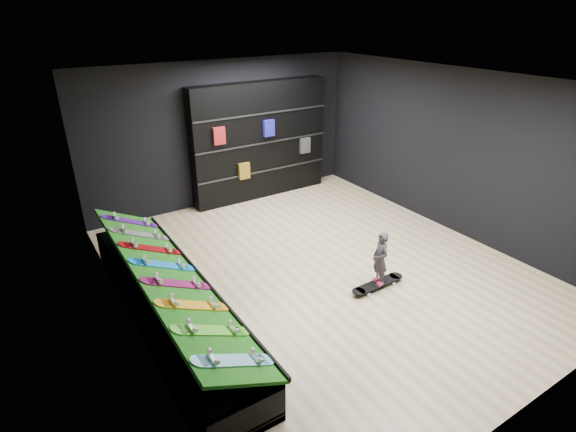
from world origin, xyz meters
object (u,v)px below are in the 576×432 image
child (379,269)px  display_rack (169,306)px  floor_skateboard (378,285)px  back_shelving (260,141)px

child → display_rack: bearing=-94.7°
display_rack → child: 3.10m
floor_skateboard → back_shelving: bearing=84.4°
floor_skateboard → child: 0.30m
back_shelving → floor_skateboard: (-0.37, -4.27, -1.22)m
back_shelving → child: 4.38m
back_shelving → child: back_shelving is taller
floor_skateboard → child: size_ratio=1.91×
floor_skateboard → child: (0.00, 0.00, 0.30)m
floor_skateboard → child: bearing=0.0°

